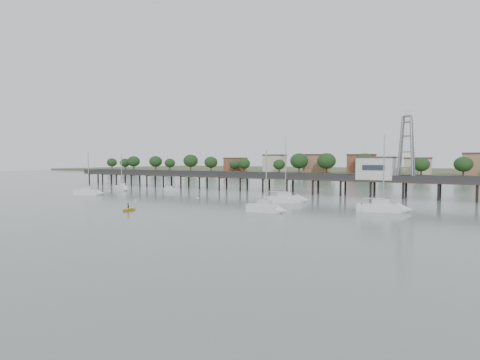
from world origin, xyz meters
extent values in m
plane|color=slate|center=(0.00, 0.00, 0.00)|extent=(500.00, 500.00, 0.00)
cube|color=#2D2823|center=(0.00, 60.00, 3.75)|extent=(150.00, 5.00, 0.50)
cube|color=#333335|center=(0.00, 57.60, 4.55)|extent=(150.00, 0.12, 1.10)
cube|color=#333335|center=(0.00, 62.40, 4.55)|extent=(150.00, 0.12, 1.10)
cylinder|color=black|center=(-73.00, 58.10, 1.80)|extent=(0.50, 0.50, 4.40)
cylinder|color=black|center=(-73.00, 61.90, 1.80)|extent=(0.50, 0.50, 4.40)
cylinder|color=black|center=(0.00, 58.10, 1.80)|extent=(0.50, 0.50, 4.40)
cylinder|color=black|center=(0.00, 61.90, 1.80)|extent=(0.50, 0.50, 4.40)
cube|color=silver|center=(25.00, 60.00, 6.50)|extent=(8.00, 5.00, 5.00)
cube|color=#4C3833|center=(25.00, 60.00, 9.15)|extent=(8.40, 5.40, 0.30)
cube|color=slate|center=(31.50, 60.00, 18.15)|extent=(1.80, 1.80, 0.30)
cube|color=silver|center=(31.50, 60.00, 18.90)|extent=(0.90, 0.90, 1.20)
cube|color=white|center=(-39.99, 42.87, 0.48)|extent=(5.00, 3.25, 1.65)
cone|color=white|center=(-37.23, 41.90, 0.48)|extent=(2.43, 2.35, 1.81)
cube|color=silver|center=(-39.99, 42.87, 1.65)|extent=(2.44, 2.05, 0.75)
cylinder|color=#A5A8AA|center=(-39.68, 42.76, 5.68)|extent=(0.18, 0.18, 8.75)
cylinder|color=#A5A8AA|center=(-40.72, 43.12, 2.20)|extent=(2.61, 1.01, 0.12)
cube|color=white|center=(31.76, 33.41, 0.48)|extent=(6.55, 4.19, 1.65)
cone|color=white|center=(35.38, 34.62, 0.48)|extent=(3.17, 3.06, 2.38)
cube|color=silver|center=(31.76, 33.41, 1.65)|extent=(3.18, 2.66, 0.75)
cylinder|color=#A5A8AA|center=(32.16, 33.54, 7.03)|extent=(0.18, 0.18, 11.46)
cylinder|color=#A5A8AA|center=(30.79, 33.09, 2.20)|extent=(3.42, 1.24, 0.12)
cube|color=white|center=(11.95, 37.95, 0.48)|extent=(6.60, 6.02, 1.65)
cone|color=white|center=(15.09, 40.49, 0.48)|extent=(3.67, 3.65, 2.51)
cube|color=silver|center=(11.95, 37.95, 1.65)|extent=(3.50, 3.37, 0.75)
cylinder|color=#A5A8AA|center=(12.30, 38.23, 7.36)|extent=(0.18, 0.18, 12.11)
cylinder|color=#A5A8AA|center=(11.12, 37.27, 2.20)|extent=(3.00, 2.47, 0.12)
cube|color=white|center=(-35.84, 28.45, 0.48)|extent=(5.24, 4.22, 1.65)
cone|color=white|center=(-33.18, 30.05, 0.48)|extent=(2.77, 2.72, 1.93)
cube|color=silver|center=(-35.84, 28.45, 1.65)|extent=(2.69, 2.46, 0.75)
cylinder|color=#A5A8AA|center=(-35.54, 28.63, 5.95)|extent=(0.18, 0.18, 9.30)
cylinder|color=#A5A8AA|center=(-36.54, 28.02, 2.20)|extent=(2.54, 1.60, 0.12)
cube|color=white|center=(15.60, 22.89, 0.48)|extent=(4.87, 2.24, 1.65)
cone|color=white|center=(18.55, 23.14, 0.47)|extent=(2.12, 2.00, 1.84)
cube|color=silver|center=(15.60, 22.89, 1.65)|extent=(2.22, 1.65, 0.75)
cylinder|color=#A5A8AA|center=(15.93, 22.92, 5.74)|extent=(0.18, 0.18, 8.88)
cylinder|color=#A5A8AA|center=(14.82, 22.82, 2.20)|extent=(2.76, 0.36, 0.12)
cube|color=white|center=(-25.48, 46.84, 0.39)|extent=(4.30, 2.44, 1.12)
cube|color=silver|center=(-26.36, 47.02, 1.07)|extent=(1.58, 1.58, 0.67)
imported|color=yellow|center=(-4.76, 12.45, 0.00)|extent=(2.26, 1.01, 3.05)
imported|color=black|center=(-4.76, 12.45, 0.00)|extent=(0.43, 1.12, 0.27)
ellipsoid|color=#F0F0BA|center=(-7.91, 35.76, 0.08)|extent=(0.56, 0.56, 0.39)
ellipsoid|color=#F0F0BA|center=(29.90, 45.93, 0.08)|extent=(0.56, 0.56, 0.39)
ellipsoid|color=#F0F0BA|center=(-41.23, 39.82, 0.08)|extent=(0.56, 0.56, 0.39)
ellipsoid|color=#F0F0BA|center=(-15.62, 24.65, 0.08)|extent=(0.56, 0.56, 0.39)
ellipsoid|color=#F0F0BA|center=(11.26, 25.24, 0.08)|extent=(0.56, 0.56, 0.39)
cube|color=#475133|center=(0.00, 245.00, 0.50)|extent=(500.00, 170.00, 1.40)
cube|color=brown|center=(-90.00, 183.00, 5.70)|extent=(13.00, 10.50, 9.00)
cube|color=brown|center=(-62.00, 183.00, 5.70)|extent=(13.00, 10.50, 9.00)
cube|color=brown|center=(-35.00, 183.00, 5.70)|extent=(13.00, 10.50, 9.00)
cube|color=brown|center=(-10.00, 183.00, 5.70)|extent=(13.00, 10.50, 9.00)
cube|color=brown|center=(18.00, 183.00, 5.70)|extent=(13.00, 10.50, 9.00)
ellipsoid|color=#183515|center=(-120.00, 171.00, 6.00)|extent=(8.00, 8.00, 6.80)
ellipsoid|color=#183515|center=(0.00, 171.00, 6.00)|extent=(8.00, 8.00, 6.80)
camera|label=1|loc=(46.18, -35.02, 8.73)|focal=30.00mm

